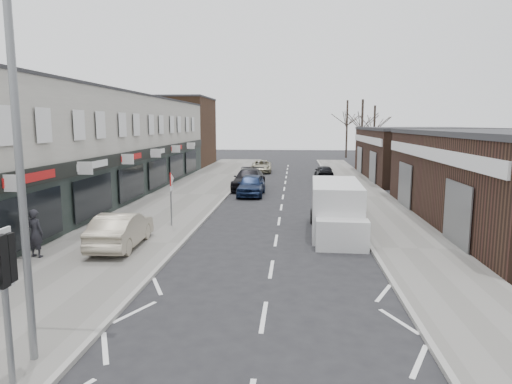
% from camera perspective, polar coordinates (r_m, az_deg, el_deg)
% --- Properties ---
extents(ground, '(160.00, 160.00, 0.00)m').
position_cam_1_polar(ground, '(10.72, 0.20, -19.62)').
color(ground, black).
rests_on(ground, ground).
extents(pavement_left, '(5.50, 64.00, 0.12)m').
position_cam_1_polar(pavement_left, '(32.69, -8.52, -0.36)').
color(pavement_left, slate).
rests_on(pavement_left, ground).
extents(pavement_right, '(3.50, 64.00, 0.12)m').
position_cam_1_polar(pavement_right, '(32.21, 13.67, -0.64)').
color(pavement_right, slate).
rests_on(pavement_right, ground).
extents(shop_terrace_left, '(8.00, 41.00, 7.10)m').
position_cam_1_polar(shop_terrace_left, '(32.28, -21.50, 5.26)').
color(shop_terrace_left, '#BBB7AB').
rests_on(shop_terrace_left, ground).
extents(brick_block_far, '(8.00, 10.00, 8.00)m').
position_cam_1_polar(brick_block_far, '(56.27, -9.95, 7.33)').
color(brick_block_far, '#462E1E').
rests_on(brick_block_far, ground).
extents(right_unit_far, '(10.00, 16.00, 4.50)m').
position_cam_1_polar(right_unit_far, '(45.07, 19.97, 4.45)').
color(right_unit_far, '#332017').
rests_on(right_unit_far, ground).
extents(tree_far_a, '(3.60, 3.60, 8.00)m').
position_cam_1_polar(tree_far_a, '(58.23, 12.95, 3.33)').
color(tree_far_a, '#382D26').
rests_on(tree_far_a, ground).
extents(tree_far_b, '(3.60, 3.60, 7.50)m').
position_cam_1_polar(tree_far_b, '(64.53, 14.41, 3.77)').
color(tree_far_b, '#382D26').
rests_on(tree_far_b, ground).
extents(tree_far_c, '(3.60, 3.60, 8.50)m').
position_cam_1_polar(tree_far_c, '(70.04, 11.18, 4.23)').
color(tree_far_c, '#382D26').
rests_on(tree_far_c, ground).
extents(traffic_light, '(0.28, 0.60, 3.10)m').
position_cam_1_polar(traffic_light, '(9.41, -29.08, -8.91)').
color(traffic_light, slate).
rests_on(traffic_light, pavement_left).
extents(street_lamp, '(2.23, 0.22, 8.00)m').
position_cam_1_polar(street_lamp, '(10.12, -26.76, 5.13)').
color(street_lamp, slate).
rests_on(street_lamp, pavement_left).
extents(warning_sign, '(0.12, 0.80, 2.70)m').
position_cam_1_polar(warning_sign, '(22.41, -10.54, 1.06)').
color(warning_sign, slate).
rests_on(warning_sign, pavement_left).
extents(white_van, '(2.33, 6.20, 2.39)m').
position_cam_1_polar(white_van, '(21.37, 9.99, -2.20)').
color(white_van, silver).
rests_on(white_van, ground).
extents(sedan_on_pavement, '(1.69, 4.37, 1.42)m').
position_cam_1_polar(sedan_on_pavement, '(19.22, -16.52, -4.54)').
color(sedan_on_pavement, gray).
rests_on(sedan_on_pavement, pavement_left).
extents(pedestrian, '(0.75, 0.58, 1.82)m').
position_cam_1_polar(pedestrian, '(18.90, -25.87, -4.65)').
color(pedestrian, black).
rests_on(pedestrian, pavement_left).
extents(parked_car_left_a, '(1.82, 4.45, 1.51)m').
position_cam_1_polar(parked_car_left_a, '(32.33, -0.60, 0.88)').
color(parked_car_left_a, '#14213F').
rests_on(parked_car_left_a, ground).
extents(parked_car_left_b, '(2.38, 5.50, 1.58)m').
position_cam_1_polar(parked_car_left_b, '(35.31, -0.91, 1.59)').
color(parked_car_left_b, black).
rests_on(parked_car_left_b, ground).
extents(parked_car_left_c, '(2.30, 4.65, 1.27)m').
position_cam_1_polar(parked_car_left_c, '(47.81, 0.67, 3.22)').
color(parked_car_left_c, '#A59F84').
rests_on(parked_car_left_c, ground).
extents(parked_car_right_a, '(1.83, 4.64, 1.50)m').
position_cam_1_polar(parked_car_right_a, '(27.23, 10.53, -0.71)').
color(parked_car_right_a, silver).
rests_on(parked_car_right_a, ground).
extents(parked_car_right_b, '(1.70, 3.90, 1.31)m').
position_cam_1_polar(parked_car_right_b, '(42.45, 8.50, 2.49)').
color(parked_car_right_b, black).
rests_on(parked_car_right_b, ground).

